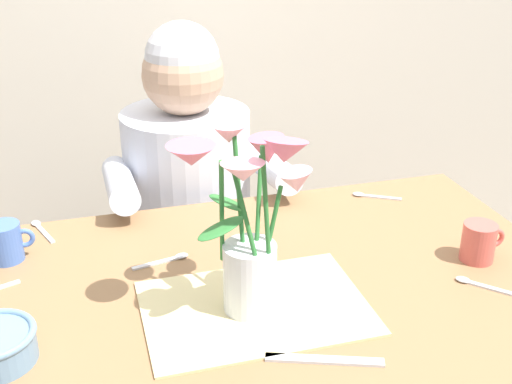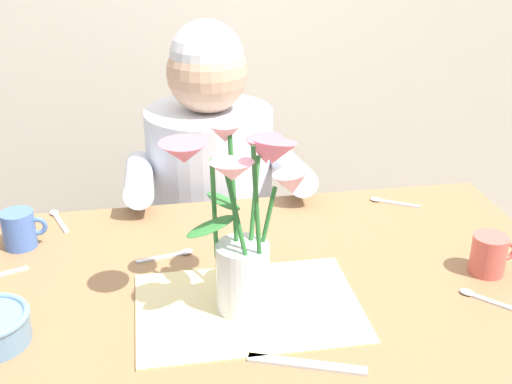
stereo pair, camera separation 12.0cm
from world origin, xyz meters
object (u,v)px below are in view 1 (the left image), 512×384
(tea_cup, at_px, (6,242))
(coffee_cup, at_px, (479,242))
(seated_person, at_px, (190,227))
(dinner_knife, at_px, (324,360))
(flower_vase, at_px, (249,223))

(tea_cup, relative_size, coffee_cup, 1.00)
(coffee_cup, bearing_deg, tea_cup, 164.11)
(seated_person, relative_size, dinner_knife, 5.97)
(coffee_cup, bearing_deg, dinner_knife, -152.89)
(dinner_knife, distance_m, tea_cup, 0.69)
(dinner_knife, distance_m, coffee_cup, 0.47)
(dinner_knife, xyz_separation_m, coffee_cup, (0.42, 0.21, 0.04))
(seated_person, distance_m, coffee_cup, 0.82)
(dinner_knife, relative_size, coffee_cup, 2.04)
(seated_person, height_order, coffee_cup, seated_person)
(dinner_knife, bearing_deg, coffee_cup, 47.42)
(tea_cup, bearing_deg, dinner_knife, -43.31)
(flower_vase, xyz_separation_m, dinner_knife, (0.08, -0.17, -0.17))
(dinner_knife, bearing_deg, flower_vase, 133.82)
(seated_person, bearing_deg, flower_vase, -88.17)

